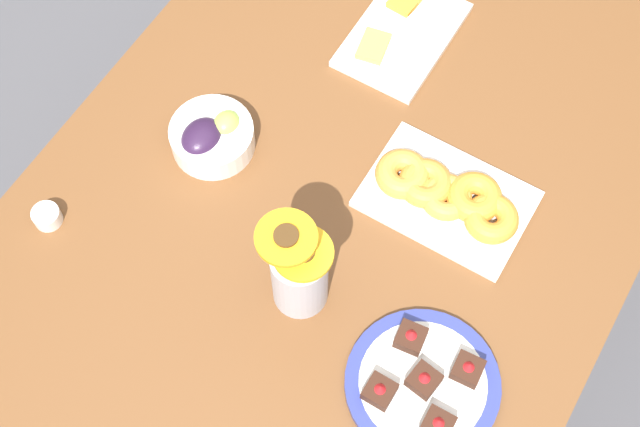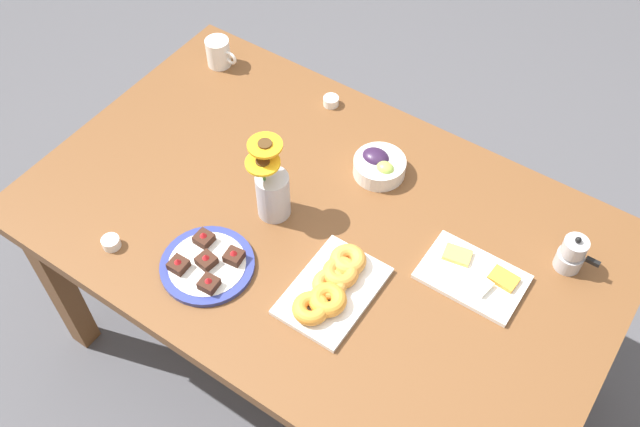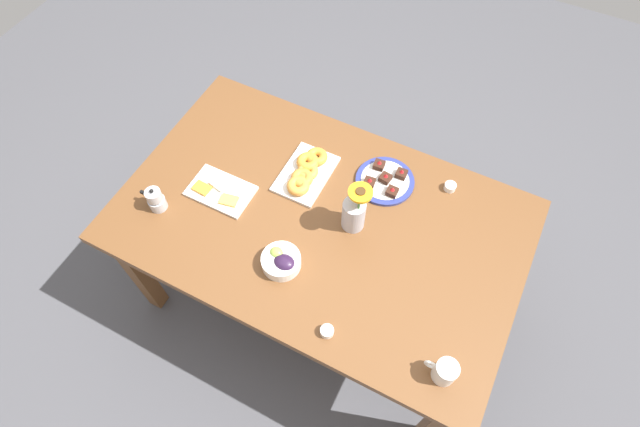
{
  "view_description": "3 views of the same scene",
  "coord_description": "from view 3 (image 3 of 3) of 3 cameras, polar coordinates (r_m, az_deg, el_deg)",
  "views": [
    {
      "loc": [
        -0.57,
        -0.34,
        2.1
      ],
      "look_at": [
        0.0,
        0.0,
        0.78
      ],
      "focal_mm": 50.0,
      "sensor_mm": 36.0,
      "label": 1
    },
    {
      "loc": [
        0.66,
        -0.97,
        2.27
      ],
      "look_at": [
        0.0,
        0.0,
        0.78
      ],
      "focal_mm": 40.0,
      "sensor_mm": 36.0,
      "label": 2
    },
    {
      "loc": [
        -0.46,
        0.91,
        2.44
      ],
      "look_at": [
        0.0,
        0.0,
        0.78
      ],
      "focal_mm": 28.0,
      "sensor_mm": 36.0,
      "label": 3
    }
  ],
  "objects": [
    {
      "name": "coffee_mug",
      "position": [
        1.75,
        14.07,
        -17.11
      ],
      "size": [
        0.11,
        0.08,
        0.09
      ],
      "color": "white",
      "rests_on": "dining_table"
    },
    {
      "name": "moka_pot",
      "position": [
        2.07,
        -18.26,
        1.51
      ],
      "size": [
        0.11,
        0.07,
        0.12
      ],
      "color": "#B7B7BC",
      "rests_on": "dining_table"
    },
    {
      "name": "jam_cup_honey",
      "position": [
        1.77,
        0.81,
        -13.3
      ],
      "size": [
        0.05,
        0.05,
        0.03
      ],
      "color": "white",
      "rests_on": "dining_table"
    },
    {
      "name": "dessert_plate",
      "position": [
        2.08,
        7.44,
        3.77
      ],
      "size": [
        0.24,
        0.24,
        0.05
      ],
      "color": "navy",
      "rests_on": "dining_table"
    },
    {
      "name": "ground_plane",
      "position": [
        2.64,
        0.0,
        -8.9
      ],
      "size": [
        6.0,
        6.0,
        0.0
      ],
      "primitive_type": "plane",
      "color": "#4C4C51"
    },
    {
      "name": "cheese_platter",
      "position": [
        2.08,
        -11.36,
        2.56
      ],
      "size": [
        0.26,
        0.17,
        0.03
      ],
      "color": "white",
      "rests_on": "dining_table"
    },
    {
      "name": "flower_vase",
      "position": [
        1.89,
        3.95,
        0.16
      ],
      "size": [
        0.11,
        0.11,
        0.25
      ],
      "color": "#B2B2BC",
      "rests_on": "dining_table"
    },
    {
      "name": "jam_cup_berry",
      "position": [
        2.11,
        14.66,
        2.99
      ],
      "size": [
        0.05,
        0.05,
        0.03
      ],
      "color": "white",
      "rests_on": "dining_table"
    },
    {
      "name": "croissant_platter",
      "position": [
        2.08,
        -1.59,
        4.79
      ],
      "size": [
        0.19,
        0.29,
        0.05
      ],
      "color": "white",
      "rests_on": "dining_table"
    },
    {
      "name": "grape_bowl",
      "position": [
        1.86,
        -4.43,
        -5.44
      ],
      "size": [
        0.15,
        0.15,
        0.07
      ],
      "color": "white",
      "rests_on": "dining_table"
    },
    {
      "name": "dining_table",
      "position": [
        2.05,
        0.0,
        -1.83
      ],
      "size": [
        1.6,
        1.0,
        0.74
      ],
      "color": "brown",
      "rests_on": "ground_plane"
    }
  ]
}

